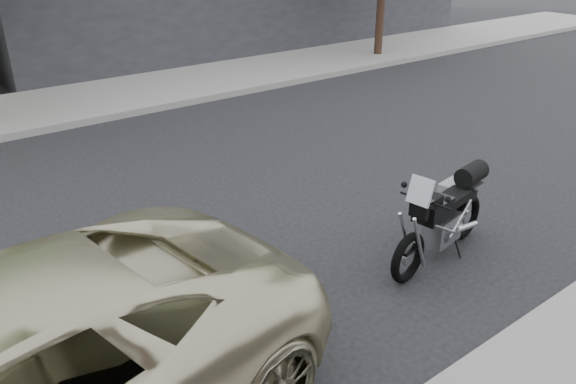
# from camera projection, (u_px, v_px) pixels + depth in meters

# --- Properties ---
(ground) EXTENTS (120.00, 120.00, 0.00)m
(ground) POSITION_uv_depth(u_px,v_px,m) (237.00, 209.00, 8.08)
(ground) COLOR black
(ground) RESTS_ON ground
(far_sidewalk) EXTENTS (44.00, 3.00, 0.15)m
(far_sidewalk) POSITION_uv_depth(u_px,v_px,m) (81.00, 102.00, 12.71)
(far_sidewalk) COLOR gray
(far_sidewalk) RESTS_ON ground
(motorcycle) EXTENTS (1.96, 0.83, 1.25)m
(motorcycle) POSITION_uv_depth(u_px,v_px,m) (445.00, 214.00, 6.76)
(motorcycle) COLOR black
(motorcycle) RESTS_ON ground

